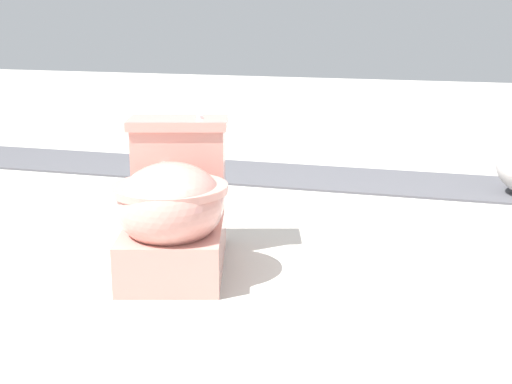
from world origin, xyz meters
TOP-DOWN VIEW (x-y plane):
  - ground_plane at (0.00, 0.00)m, footprint 14.00×14.00m
  - gravel_strip at (-1.36, 0.50)m, footprint 0.56×8.00m
  - toilet at (0.13, -0.09)m, footprint 0.71×0.53m

SIDE VIEW (x-z plane):
  - ground_plane at x=0.00m, z-range 0.00..0.00m
  - gravel_strip at x=-1.36m, z-range 0.00..0.01m
  - toilet at x=0.13m, z-range -0.04..0.48m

